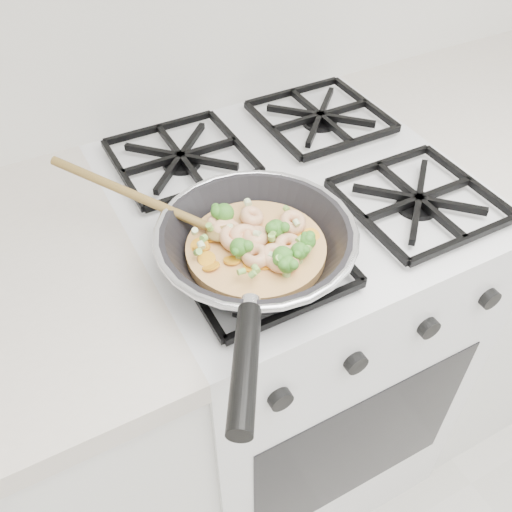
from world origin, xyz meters
name	(u,v)px	position (x,y,z in m)	size (l,w,h in m)	color
stove	(285,338)	(0.00, 1.70, 0.46)	(0.60, 0.60, 0.92)	white
skillet	(255,245)	(-0.16, 1.54, 0.96)	(0.36, 0.52, 0.10)	black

